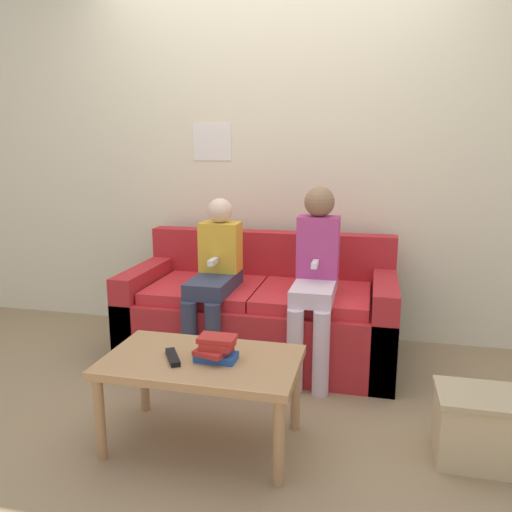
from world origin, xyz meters
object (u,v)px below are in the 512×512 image
at_px(person_left, 214,275).
at_px(storage_box, 485,428).
at_px(person_right, 315,272).
at_px(coffee_table, 202,369).
at_px(couch, 261,315).
at_px(tv_remote, 173,357).

xyz_separation_m(person_left, storage_box, (1.41, -0.69, -0.41)).
bearing_deg(person_right, person_left, -178.60).
bearing_deg(person_left, coffee_table, -75.95).
height_order(couch, person_left, person_left).
distance_m(coffee_table, person_right, 0.97).
xyz_separation_m(coffee_table, tv_remote, (-0.12, -0.04, 0.06)).
distance_m(person_right, storage_box, 1.16).
height_order(coffee_table, tv_remote, tv_remote).
bearing_deg(person_left, storage_box, -25.97).
bearing_deg(person_left, tv_remote, -83.97).
relative_size(coffee_table, storage_box, 2.07).
relative_size(person_right, storage_box, 2.65).
height_order(couch, coffee_table, couch).
bearing_deg(tv_remote, person_left, 64.48).
xyz_separation_m(couch, person_left, (-0.24, -0.19, 0.29)).
bearing_deg(tv_remote, coffee_table, -10.25).
distance_m(person_left, person_right, 0.60).
bearing_deg(tv_remote, person_right, 28.69).
bearing_deg(coffee_table, tv_remote, -158.70).
bearing_deg(storage_box, person_left, 154.03).
distance_m(couch, storage_box, 1.46).
bearing_deg(couch, person_right, -26.36).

